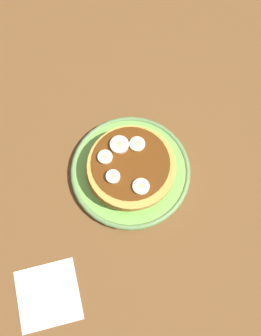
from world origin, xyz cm
name	(u,v)px	position (x,y,z in cm)	size (l,w,h in cm)	color
ground_plane	(130,175)	(0.00, 0.00, -1.50)	(140.00, 140.00, 3.00)	brown
plate	(130,171)	(0.00, 0.00, 0.95)	(23.75, 23.75, 1.77)	#72B74C
pancake_stack	(131,167)	(0.04, 0.02, 3.58)	(17.58, 17.51, 4.21)	#B9843A
banana_slice_0	(113,177)	(1.51, -4.06, 6.02)	(2.63, 2.63, 1.06)	#F0F3C6
banana_slice_1	(140,187)	(5.13, -0.28, 5.91)	(3.12, 3.12, 0.84)	#F6EAB8
banana_slice_2	(105,157)	(-2.69, -4.04, 5.94)	(2.79, 2.79, 0.92)	#F6E9BA
banana_slice_3	(119,145)	(-3.98, -0.67, 6.02)	(3.57, 3.57, 1.08)	#F3E2C3
banana_slice_4	(137,144)	(-2.93, 2.54, 5.86)	(3.01, 3.01, 0.75)	#FCE1BA
napkin	(48,295)	(16.14, -22.45, 0.15)	(11.00, 11.00, 0.30)	white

